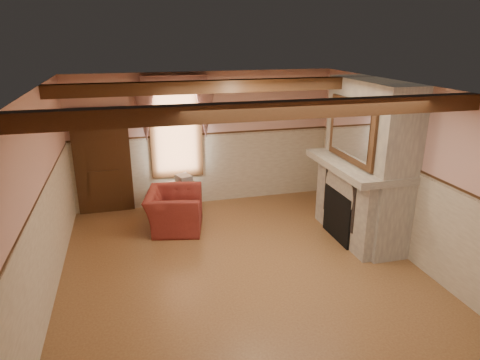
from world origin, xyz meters
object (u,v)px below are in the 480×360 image
object	(u,v)px
armchair	(174,210)
radiator	(170,196)
bowl	(354,157)
oil_lamp	(342,145)
side_table	(185,196)
mantel_clock	(338,145)

from	to	relation	value
armchair	radiator	distance (m)	0.92
radiator	bowl	size ratio (longest dim) A/B	1.87
oil_lamp	radiator	bearing A→B (deg)	154.30
armchair	radiator	bearing A→B (deg)	11.16
radiator	bowl	bearing A→B (deg)	-46.66
oil_lamp	side_table	bearing A→B (deg)	151.88
bowl	armchair	bearing A→B (deg)	161.30
armchair	radiator	xyz separation A→B (m)	(0.02, 0.92, -0.07)
side_table	oil_lamp	xyz separation A→B (m)	(2.75, -1.47, 1.29)
armchair	bowl	distance (m)	3.43
armchair	bowl	xyz separation A→B (m)	(3.08, -1.04, 1.10)
mantel_clock	oil_lamp	size ratio (longest dim) A/B	0.86
radiator	side_table	bearing A→B (deg)	-13.99
bowl	oil_lamp	world-z (taller)	oil_lamp
mantel_clock	oil_lamp	distance (m)	0.15
bowl	mantel_clock	xyz separation A→B (m)	(0.00, 0.63, 0.05)
radiator	bowl	distance (m)	3.81
armchair	oil_lamp	bearing A→B (deg)	-87.66
bowl	mantel_clock	distance (m)	0.64
armchair	oil_lamp	world-z (taller)	oil_lamp
mantel_clock	oil_lamp	xyz separation A→B (m)	(0.00, -0.14, 0.04)
side_table	oil_lamp	world-z (taller)	oil_lamp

